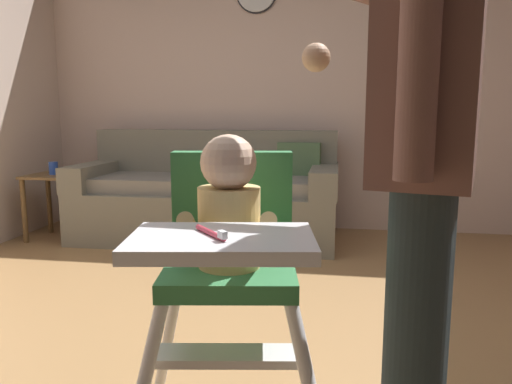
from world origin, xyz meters
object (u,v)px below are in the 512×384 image
high_chair (230,242)px  adult_standing (425,146)px  sippy_cup (54,168)px  side_table (56,192)px  couch (209,197)px

high_chair → adult_standing: size_ratio=0.58×
sippy_cup → adult_standing: bearing=-44.9°
side_table → sippy_cup: 0.19m
adult_standing → couch: bearing=-50.0°
couch → adult_standing: adult_standing is taller
high_chair → sippy_cup: size_ratio=9.52×
couch → sippy_cup: couch is taller
adult_standing → side_table: size_ratio=3.15×
high_chair → side_table: bearing=-148.8°
high_chair → side_table: (-1.93, 2.27, -0.27)m
high_chair → couch: bearing=-173.0°
couch → high_chair: bearing=16.1°
side_table → high_chair: bearing=-49.7°
couch → side_table: size_ratio=3.96×
couch → sippy_cup: bearing=-79.3°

